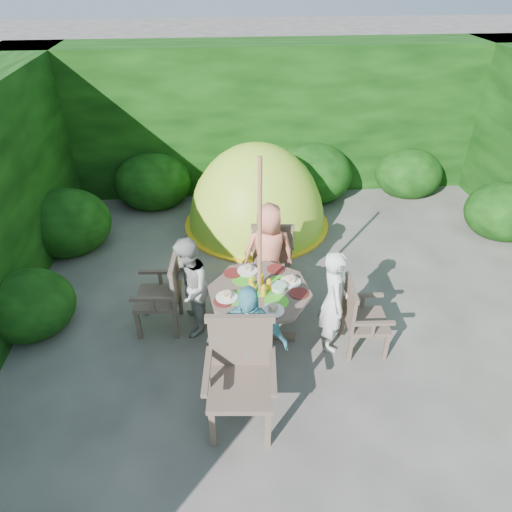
{
  "coord_description": "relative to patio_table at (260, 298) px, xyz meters",
  "views": [
    {
      "loc": [
        -1.08,
        -4.09,
        3.74
      ],
      "look_at": [
        -0.69,
        0.18,
        0.85
      ],
      "focal_mm": 32.0,
      "sensor_mm": 36.0,
      "label": 1
    }
  ],
  "objects": [
    {
      "name": "garden_chair_front",
      "position": [
        -0.28,
        -1.05,
        -0.01
      ],
      "size": [
        0.68,
        0.62,
        1.05
      ],
      "rotation": [
        0.0,
        0.0,
        -0.09
      ],
      "color": "#47382E",
      "rests_on": "ground"
    },
    {
      "name": "ground",
      "position": [
        0.68,
        0.22,
        -0.57
      ],
      "size": [
        60.0,
        60.0,
        0.0
      ],
      "primitive_type": "plane",
      "color": "#46433E",
      "rests_on": "ground"
    },
    {
      "name": "parasol_pole",
      "position": [
        -0.0,
        0.0,
        0.53
      ],
      "size": [
        0.05,
        0.05,
        2.2
      ],
      "primitive_type": "cylinder",
      "rotation": [
        0.0,
        0.0,
        -0.24
      ],
      "color": "#965E3C",
      "rests_on": "ground"
    },
    {
      "name": "hedge_enclosure",
      "position": [
        0.68,
        1.55,
        0.68
      ],
      "size": [
        9.0,
        9.0,
        2.5
      ],
      "color": "black",
      "rests_on": "ground"
    },
    {
      "name": "child_right",
      "position": [
        0.77,
        -0.19,
        0.05
      ],
      "size": [
        0.31,
        0.46,
        1.24
      ],
      "primitive_type": "imported",
      "rotation": [
        0.0,
        0.0,
        1.53
      ],
      "color": "silver",
      "rests_on": "ground"
    },
    {
      "name": "patio_table",
      "position": [
        0.0,
        0.0,
        0.0
      ],
      "size": [
        1.4,
        1.4,
        0.81
      ],
      "rotation": [
        0.0,
        0.0,
        -0.24
      ],
      "color": "#47382E",
      "rests_on": "ground"
    },
    {
      "name": "garden_chair_back",
      "position": [
        0.27,
        1.07,
        -0.08
      ],
      "size": [
        0.6,
        0.55,
        0.91
      ],
      "rotation": [
        0.0,
        0.0,
        3.02
      ],
      "color": "#47382E",
      "rests_on": "ground"
    },
    {
      "name": "child_left",
      "position": [
        -0.78,
        0.19,
        0.04
      ],
      "size": [
        0.49,
        0.61,
        1.22
      ],
      "primitive_type": "imported",
      "rotation": [
        0.0,
        0.0,
        -1.52
      ],
      "color": "#A3A29D",
      "rests_on": "ground"
    },
    {
      "name": "garden_chair_left",
      "position": [
        -1.07,
        0.28,
        -0.08
      ],
      "size": [
        0.53,
        0.59,
        0.92
      ],
      "rotation": [
        0.0,
        0.0,
        -1.65
      ],
      "color": "#47382E",
      "rests_on": "ground"
    },
    {
      "name": "child_front",
      "position": [
        -0.2,
        -0.78,
        0.09
      ],
      "size": [
        0.82,
        0.47,
        1.32
      ],
      "primitive_type": "imported",
      "rotation": [
        0.0,
        0.0,
        -0.21
      ],
      "color": "#4FA9B9",
      "rests_on": "ground"
    },
    {
      "name": "child_back",
      "position": [
        0.19,
        0.78,
        0.08
      ],
      "size": [
        0.63,
        0.42,
        1.29
      ],
      "primitive_type": "imported",
      "rotation": [
        0.0,
        0.0,
        3.13
      ],
      "color": "#EB7E61",
      "rests_on": "ground"
    },
    {
      "name": "dome_tent",
      "position": [
        0.21,
        2.6,
        -0.57
      ],
      "size": [
        2.41,
        2.41,
        2.67
      ],
      "rotation": [
        0.0,
        0.0,
        0.1
      ],
      "color": "#C3D929",
      "rests_on": "ground"
    },
    {
      "name": "garden_chair_right",
      "position": [
        1.07,
        -0.28,
        -0.12
      ],
      "size": [
        0.48,
        0.53,
        0.84
      ],
      "rotation": [
        0.0,
        0.0,
        1.51
      ],
      "color": "#47382E",
      "rests_on": "ground"
    }
  ]
}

